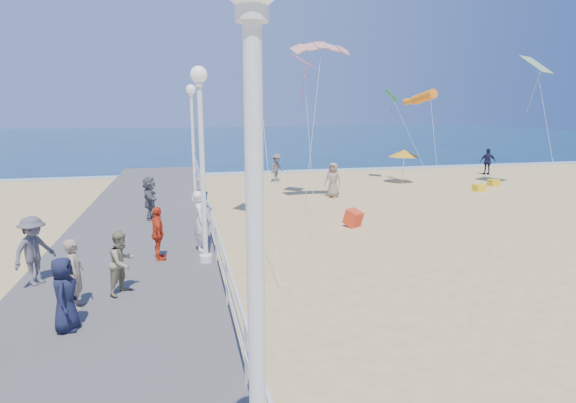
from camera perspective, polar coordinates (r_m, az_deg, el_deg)
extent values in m
plane|color=#E3C277|center=(14.35, 11.73, -7.38)|extent=(160.00, 160.00, 0.00)
cube|color=#0D2F4E|center=(77.62, -9.00, 8.06)|extent=(160.00, 90.00, 0.05)
cube|color=silver|center=(33.59, -3.10, 3.74)|extent=(160.00, 1.20, 0.04)
cube|color=#645F5B|center=(13.13, -19.85, -8.73)|extent=(5.00, 44.00, 0.40)
cube|color=white|center=(12.69, -9.19, -2.96)|extent=(0.05, 42.00, 0.06)
cube|color=white|center=(12.82, -9.12, -5.13)|extent=(0.05, 42.00, 0.04)
cylinder|color=white|center=(3.74, -4.00, -16.43)|extent=(0.14, 0.14, 4.70)
cylinder|color=white|center=(12.94, -10.39, -7.10)|extent=(0.36, 0.36, 0.20)
cylinder|color=white|center=(12.40, -10.78, 3.25)|extent=(0.14, 0.14, 4.70)
sphere|color=white|center=(12.30, -11.26, 15.55)|extent=(0.44, 0.44, 0.44)
cylinder|color=white|center=(21.66, -11.67, 0.42)|extent=(0.36, 0.36, 0.20)
cylinder|color=white|center=(21.34, -11.93, 6.62)|extent=(0.14, 0.14, 4.70)
sphere|color=white|center=(21.29, -12.23, 13.75)|extent=(0.44, 0.44, 0.44)
imported|color=white|center=(13.82, -10.97, -2.40)|extent=(0.55, 0.73, 1.83)
imported|color=#2F70B0|center=(13.88, -10.45, -0.60)|extent=(0.43, 0.51, 0.94)
imported|color=gray|center=(11.13, -20.30, -7.25)|extent=(0.88, 0.92, 1.50)
imported|color=#545458|center=(12.55, -29.55, -5.45)|extent=(1.15, 1.27, 1.71)
imported|color=red|center=(13.22, -16.18, -3.94)|extent=(0.51, 0.95, 1.54)
imported|color=#171B34|center=(9.77, -26.52, -10.48)|extent=(0.48, 0.73, 1.47)
imported|color=#5A595E|center=(18.16, -17.15, 0.41)|extent=(0.61, 1.60, 1.69)
imported|color=gray|center=(10.72, -25.41, -8.28)|extent=(0.43, 0.60, 1.54)
imported|color=#5C5D61|center=(29.28, -1.44, 4.34)|extent=(1.33, 1.29, 1.82)
imported|color=#1B1937|center=(35.42, 24.03, 4.66)|extent=(1.19, 0.76, 1.89)
imported|color=gray|center=(24.03, 5.74, 2.74)|extent=(1.08, 1.04, 1.86)
cube|color=red|center=(18.12, 8.28, -2.28)|extent=(0.84, 0.89, 0.74)
cylinder|color=white|center=(29.44, 14.42, 3.99)|extent=(0.05, 0.05, 1.80)
cone|color=gold|center=(29.33, 14.52, 5.95)|extent=(1.90, 1.90, 0.45)
cube|color=yellow|center=(27.99, 23.09, 1.60)|extent=(0.55, 0.55, 0.40)
cube|color=yellow|center=(30.33, 24.64, 2.18)|extent=(0.55, 0.55, 0.40)
cylinder|color=orange|center=(27.84, 16.87, 12.58)|extent=(1.05, 2.90, 1.13)
cube|color=#EB5665|center=(22.91, 2.00, 17.38)|extent=(1.40, 1.47, 0.61)
cube|color=#19AADA|center=(30.01, 29.02, 14.98)|extent=(2.10, 1.98, 1.00)
cube|color=green|center=(29.93, 13.00, 13.00)|extent=(1.03, 1.20, 0.70)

